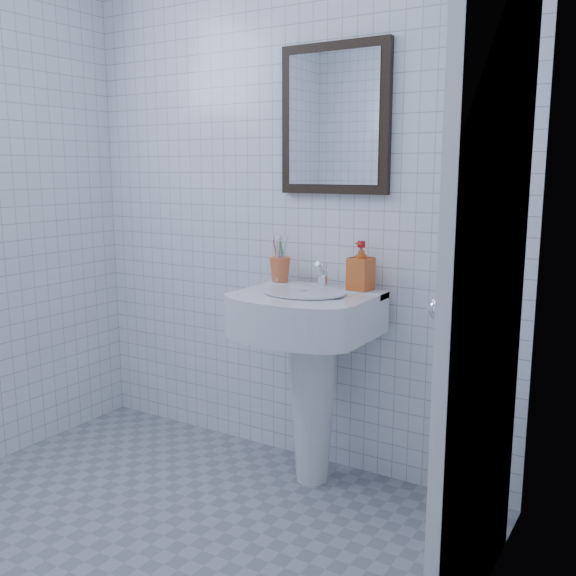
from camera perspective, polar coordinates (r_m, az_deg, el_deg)
The scene contains 10 objects.
wall_back at distance 2.92m, azimuth -0.23°, elevation 8.68°, with size 2.20×0.02×2.50m, color white.
wall_right at distance 1.36m, azimuth 12.89°, elevation 6.30°, with size 0.02×2.40×2.50m, color white.
washbasin at distance 2.72m, azimuth 1.99°, elevation -5.93°, with size 0.56×0.41×0.86m.
faucet at distance 2.73m, azimuth 3.08°, elevation 1.04°, with size 0.05×0.10×0.12m.
toothbrush_cup at distance 2.85m, azimuth -0.72°, elevation 1.66°, with size 0.09×0.09×0.11m, color orange, non-canonical shape.
soap_dispenser at distance 2.67m, azimuth 6.50°, elevation 1.96°, with size 0.09×0.09×0.20m, color red.
wall_mirror at distance 2.78m, azimuth 4.16°, elevation 14.74°, with size 0.50×0.04×0.62m.
bathroom_door at distance 1.92m, azimuth 17.30°, elevation -0.28°, with size 0.04×0.80×2.00m, color white.
towel_ring at distance 2.07m, azimuth 17.95°, elevation 1.85°, with size 0.18×0.18×0.01m, color silver.
hand_towel at distance 2.11m, azimuth 17.15°, elevation -2.94°, with size 0.03×0.16×0.38m, color white.
Camera 1 is at (1.53, -1.28, 1.34)m, focal length 40.00 mm.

